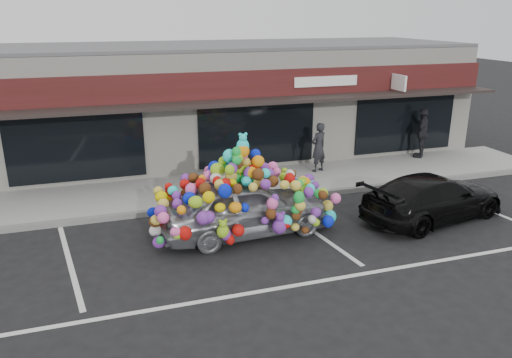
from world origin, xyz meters
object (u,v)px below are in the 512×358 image
object	(u,v)px
toy_car	(244,200)
pedestrian_c	(422,133)
black_sedan	(433,197)
pedestrian_a	(319,147)

from	to	relation	value
toy_car	pedestrian_c	bearing A→B (deg)	-66.64
pedestrian_c	black_sedan	bearing A→B (deg)	11.69
pedestrian_a	pedestrian_c	distance (m)	4.54
pedestrian_c	pedestrian_a	bearing A→B (deg)	-40.36
black_sedan	pedestrian_a	distance (m)	4.78
black_sedan	pedestrian_a	world-z (taller)	pedestrian_a
black_sedan	toy_car	bearing A→B (deg)	71.33
toy_car	black_sedan	world-z (taller)	toy_car
pedestrian_a	pedestrian_c	world-z (taller)	pedestrian_c
pedestrian_a	pedestrian_c	xyz separation A→B (m)	(4.51, 0.46, 0.09)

